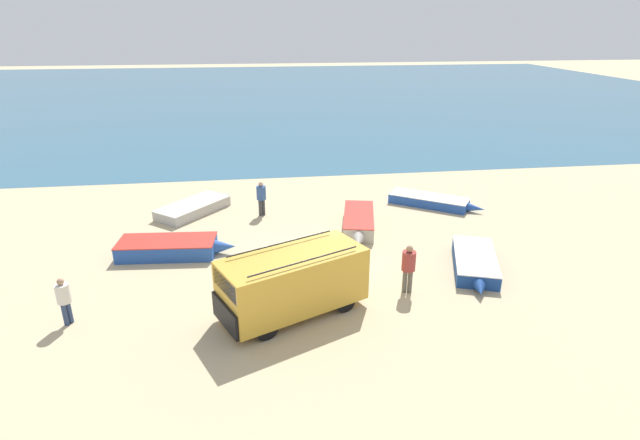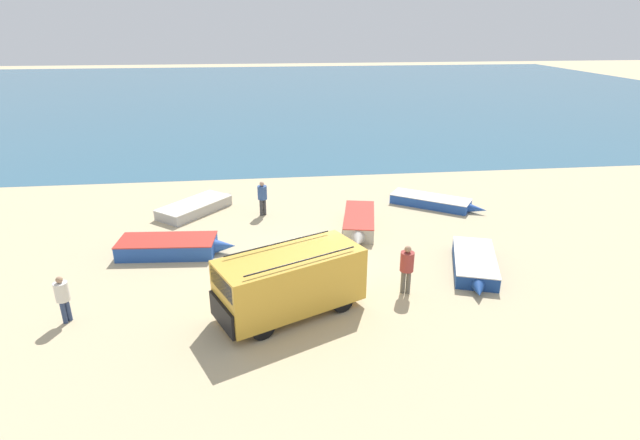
% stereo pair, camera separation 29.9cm
% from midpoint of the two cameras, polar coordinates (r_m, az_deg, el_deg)
% --- Properties ---
extents(ground_plane, '(200.00, 200.00, 0.00)m').
position_cam_midpoint_polar(ground_plane, '(19.74, -2.13, -5.28)').
color(ground_plane, tan).
extents(sea_water, '(120.00, 80.00, 0.01)m').
position_cam_midpoint_polar(sea_water, '(70.09, -6.48, 14.34)').
color(sea_water, '#33607A').
rests_on(sea_water, ground_plane).
extents(parked_van, '(5.13, 3.75, 2.24)m').
position_cam_midpoint_polar(parked_van, '(16.26, -3.69, -7.02)').
color(parked_van, gold).
rests_on(parked_van, ground_plane).
extents(fishing_rowboat_0, '(4.81, 1.93, 0.66)m').
position_cam_midpoint_polar(fishing_rowboat_0, '(21.44, -17.02, -3.02)').
color(fishing_rowboat_0, '#234CA3').
rests_on(fishing_rowboat_0, ground_plane).
extents(fishing_rowboat_1, '(4.51, 3.52, 0.50)m').
position_cam_midpoint_polar(fishing_rowboat_1, '(26.61, 12.29, 2.14)').
color(fishing_rowboat_1, '#234CA3').
rests_on(fishing_rowboat_1, ground_plane).
extents(fishing_rowboat_2, '(3.76, 4.17, 0.52)m').
position_cam_midpoint_polar(fishing_rowboat_2, '(25.89, -14.44, 1.41)').
color(fishing_rowboat_2, '#ADA89E').
rests_on(fishing_rowboat_2, ground_plane).
extents(fishing_rowboat_3, '(2.62, 4.45, 0.56)m').
position_cam_midpoint_polar(fishing_rowboat_3, '(20.23, 16.89, -4.70)').
color(fishing_rowboat_3, navy).
rests_on(fishing_rowboat_3, ground_plane).
extents(fishing_rowboat_4, '(2.12, 4.60, 0.68)m').
position_cam_midpoint_polar(fishing_rowboat_4, '(23.07, 4.06, -0.25)').
color(fishing_rowboat_4, '#ADA89E').
rests_on(fishing_rowboat_4, ground_plane).
extents(fisherman_0, '(0.46, 0.46, 1.74)m').
position_cam_midpoint_polar(fisherman_0, '(24.60, -7.07, 2.80)').
color(fisherman_0, '#38383D').
rests_on(fisherman_0, ground_plane).
extents(fisherman_1, '(0.43, 0.43, 1.62)m').
position_cam_midpoint_polar(fisherman_1, '(17.73, -27.68, -7.81)').
color(fisherman_1, navy).
rests_on(fisherman_1, ground_plane).
extents(fisherman_2, '(0.48, 0.48, 1.82)m').
position_cam_midpoint_polar(fisherman_2, '(17.68, 9.60, -5.05)').
color(fisherman_2, '#5B564C').
rests_on(fisherman_2, ground_plane).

